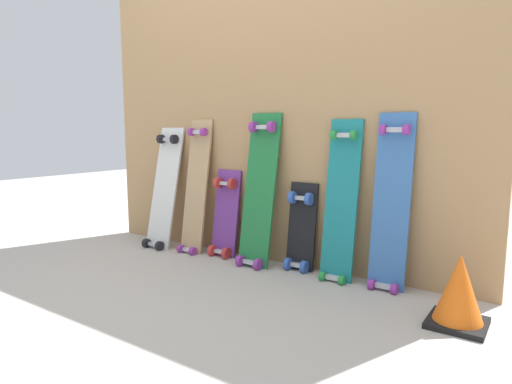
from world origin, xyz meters
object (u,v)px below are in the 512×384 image
(skateboard_black, at_px, (301,232))
(skateboard_blue, at_px, (391,209))
(skateboard_natural, at_px, (196,191))
(traffic_cone, at_px, (459,291))
(skateboard_teal, at_px, (341,207))
(skateboard_purple, at_px, (225,218))
(skateboard_green, at_px, (259,195))
(skateboard_white, at_px, (164,192))

(skateboard_black, xyz_separation_m, skateboard_blue, (0.53, -0.01, 0.19))
(skateboard_natural, distance_m, traffic_cone, 1.74)
(skateboard_teal, bearing_deg, skateboard_blue, 2.48)
(skateboard_natural, distance_m, skateboard_teal, 1.04)
(skateboard_teal, distance_m, skateboard_blue, 0.27)
(skateboard_purple, height_order, skateboard_green, skateboard_green)
(skateboard_white, bearing_deg, skateboard_blue, 1.93)
(skateboard_green, relative_size, skateboard_blue, 1.01)
(skateboard_natural, height_order, skateboard_blue, skateboard_blue)
(skateboard_white, distance_m, skateboard_blue, 1.58)
(skateboard_natural, distance_m, skateboard_black, 0.80)
(skateboard_white, height_order, skateboard_black, skateboard_white)
(skateboard_teal, bearing_deg, skateboard_black, 174.85)
(skateboard_natural, xyz_separation_m, skateboard_teal, (1.04, 0.02, -0.01))
(skateboard_white, xyz_separation_m, traffic_cone, (1.97, -0.24, -0.23))
(skateboard_teal, bearing_deg, traffic_cone, -22.91)
(skateboard_natural, relative_size, skateboard_blue, 0.98)
(skateboard_natural, bearing_deg, skateboard_white, -174.59)
(skateboard_white, relative_size, traffic_cone, 2.91)
(skateboard_natural, bearing_deg, skateboard_blue, 1.20)
(skateboard_green, height_order, traffic_cone, skateboard_green)
(skateboard_purple, height_order, skateboard_blue, skateboard_blue)
(skateboard_teal, bearing_deg, skateboard_purple, 179.36)
(skateboard_black, bearing_deg, skateboard_natural, -177.17)
(skateboard_teal, distance_m, traffic_cone, 0.76)
(skateboard_white, xyz_separation_m, skateboard_green, (0.79, 0.02, 0.04))
(skateboard_blue, relative_size, traffic_cone, 3.14)
(skateboard_black, height_order, traffic_cone, skateboard_black)
(skateboard_natural, distance_m, skateboard_purple, 0.28)
(skateboard_black, distance_m, skateboard_teal, 0.31)
(skateboard_white, height_order, traffic_cone, skateboard_white)
(skateboard_black, relative_size, skateboard_teal, 0.60)
(skateboard_purple, distance_m, skateboard_green, 0.34)
(skateboard_white, height_order, skateboard_purple, skateboard_white)
(skateboard_natural, xyz_separation_m, skateboard_blue, (1.31, 0.03, 0.01))
(traffic_cone, bearing_deg, skateboard_white, 173.16)
(skateboard_black, height_order, skateboard_blue, skateboard_blue)
(skateboard_natural, xyz_separation_m, traffic_cone, (1.70, -0.26, -0.26))
(skateboard_blue, bearing_deg, skateboard_teal, -177.52)
(skateboard_natural, relative_size, traffic_cone, 3.09)
(skateboard_green, xyz_separation_m, skateboard_teal, (0.52, 0.03, -0.03))
(skateboard_purple, bearing_deg, skateboard_natural, -173.85)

